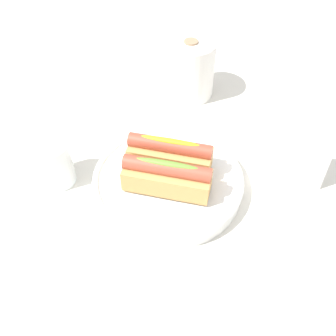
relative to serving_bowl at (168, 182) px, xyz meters
The scene contains 7 objects.
ground_plane 0.02m from the serving_bowl, 62.70° to the left, with size 2.40×2.40×0.00m, color silver.
serving_bowl is the anchor object (origin of this frame).
hotdog_front 0.05m from the serving_bowl, 81.43° to the right, with size 0.15×0.06×0.06m.
hotdog_back 0.05m from the serving_bowl, 98.57° to the left, with size 0.15×0.05×0.06m.
water_glass 0.21m from the serving_bowl, behind, with size 0.07×0.07×0.09m.
paper_towel_roll 0.31m from the serving_bowl, 96.44° to the left, with size 0.11×0.11×0.13m.
napkin_box 0.23m from the serving_bowl, 20.20° to the left, with size 0.11×0.04×0.15m, color white.
Camera 1 is at (0.13, -0.49, 0.58)m, focal length 44.03 mm.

